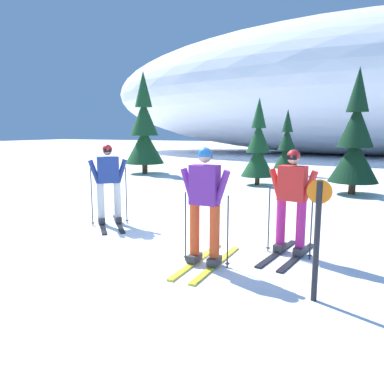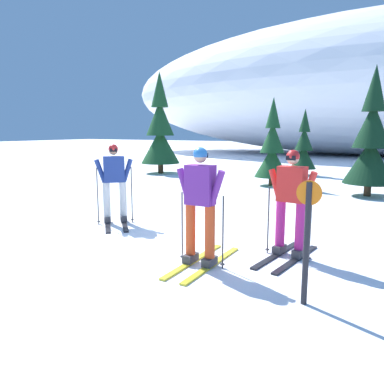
{
  "view_description": "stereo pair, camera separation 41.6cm",
  "coord_description": "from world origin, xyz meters",
  "px_view_note": "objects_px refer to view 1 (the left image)",
  "views": [
    {
      "loc": [
        2.88,
        -5.59,
        2.01
      ],
      "look_at": [
        0.15,
        0.23,
        0.95
      ],
      "focal_mm": 35.21,
      "sensor_mm": 36.0,
      "label": 1
    },
    {
      "loc": [
        3.25,
        -5.4,
        2.01
      ],
      "look_at": [
        0.15,
        0.23,
        0.95
      ],
      "focal_mm": 35.21,
      "sensor_mm": 36.0,
      "label": 2
    }
  ],
  "objects_px": {
    "skier_navy_jacket": "(109,183)",
    "pine_tree_far_left": "(144,131)",
    "pine_tree_left": "(258,149)",
    "pine_tree_center_left": "(287,147)",
    "skier_red_jacket": "(291,200)",
    "trail_marker_post": "(317,233)",
    "skier_purple_jacket": "(205,205)",
    "pine_tree_center": "(355,142)"
  },
  "relations": [
    {
      "from": "skier_purple_jacket",
      "to": "pine_tree_center",
      "type": "bearing_deg",
      "value": 77.58
    },
    {
      "from": "pine_tree_center_left",
      "to": "trail_marker_post",
      "type": "xyz_separation_m",
      "value": [
        2.92,
        -12.99,
        -0.41
      ]
    },
    {
      "from": "skier_navy_jacket",
      "to": "trail_marker_post",
      "type": "xyz_separation_m",
      "value": [
        4.5,
        -1.99,
        -0.08
      ]
    },
    {
      "from": "skier_red_jacket",
      "to": "pine_tree_left",
      "type": "xyz_separation_m",
      "value": [
        -2.62,
        7.56,
        0.43
      ]
    },
    {
      "from": "skier_navy_jacket",
      "to": "pine_tree_center",
      "type": "relative_size",
      "value": 0.44
    },
    {
      "from": "pine_tree_left",
      "to": "skier_purple_jacket",
      "type": "bearing_deg",
      "value": -79.75
    },
    {
      "from": "skier_purple_jacket",
      "to": "skier_red_jacket",
      "type": "bearing_deg",
      "value": 44.48
    },
    {
      "from": "skier_red_jacket",
      "to": "trail_marker_post",
      "type": "xyz_separation_m",
      "value": [
        0.59,
        -1.59,
        -0.07
      ]
    },
    {
      "from": "pine_tree_center_left",
      "to": "skier_red_jacket",
      "type": "bearing_deg",
      "value": -78.44
    },
    {
      "from": "skier_red_jacket",
      "to": "trail_marker_post",
      "type": "bearing_deg",
      "value": -69.63
    },
    {
      "from": "skier_navy_jacket",
      "to": "skier_purple_jacket",
      "type": "height_order",
      "value": "skier_purple_jacket"
    },
    {
      "from": "skier_red_jacket",
      "to": "pine_tree_center_left",
      "type": "distance_m",
      "value": 11.64
    },
    {
      "from": "skier_purple_jacket",
      "to": "pine_tree_left",
      "type": "height_order",
      "value": "pine_tree_left"
    },
    {
      "from": "skier_navy_jacket",
      "to": "pine_tree_far_left",
      "type": "bearing_deg",
      "value": 117.69
    },
    {
      "from": "skier_red_jacket",
      "to": "pine_tree_left",
      "type": "distance_m",
      "value": 8.01
    },
    {
      "from": "trail_marker_post",
      "to": "skier_navy_jacket",
      "type": "bearing_deg",
      "value": 156.15
    },
    {
      "from": "pine_tree_far_left",
      "to": "pine_tree_center_left",
      "type": "height_order",
      "value": "pine_tree_far_left"
    },
    {
      "from": "skier_navy_jacket",
      "to": "pine_tree_center_left",
      "type": "bearing_deg",
      "value": 81.83
    },
    {
      "from": "pine_tree_center_left",
      "to": "trail_marker_post",
      "type": "relative_size",
      "value": 2.02
    },
    {
      "from": "skier_navy_jacket",
      "to": "skier_red_jacket",
      "type": "relative_size",
      "value": 1.0
    },
    {
      "from": "pine_tree_far_left",
      "to": "pine_tree_center",
      "type": "relative_size",
      "value": 1.19
    },
    {
      "from": "skier_purple_jacket",
      "to": "trail_marker_post",
      "type": "xyz_separation_m",
      "value": [
        1.65,
        -0.54,
        -0.1
      ]
    },
    {
      "from": "pine_tree_center_left",
      "to": "pine_tree_center",
      "type": "relative_size",
      "value": 0.75
    },
    {
      "from": "skier_navy_jacket",
      "to": "pine_tree_far_left",
      "type": "distance_m",
      "value": 9.79
    },
    {
      "from": "skier_red_jacket",
      "to": "pine_tree_center",
      "type": "distance_m",
      "value": 6.86
    },
    {
      "from": "skier_purple_jacket",
      "to": "skier_red_jacket",
      "type": "relative_size",
      "value": 1.04
    },
    {
      "from": "pine_tree_left",
      "to": "trail_marker_post",
      "type": "distance_m",
      "value": 9.7
    },
    {
      "from": "skier_red_jacket",
      "to": "skier_navy_jacket",
      "type": "bearing_deg",
      "value": 174.13
    },
    {
      "from": "skier_purple_jacket",
      "to": "pine_tree_far_left",
      "type": "relative_size",
      "value": 0.38
    },
    {
      "from": "skier_purple_jacket",
      "to": "pine_tree_left",
      "type": "distance_m",
      "value": 8.75
    },
    {
      "from": "skier_red_jacket",
      "to": "pine_tree_far_left",
      "type": "distance_m",
      "value": 12.39
    },
    {
      "from": "skier_red_jacket",
      "to": "pine_tree_left",
      "type": "relative_size",
      "value": 0.54
    },
    {
      "from": "pine_tree_center",
      "to": "skier_red_jacket",
      "type": "bearing_deg",
      "value": -95.58
    },
    {
      "from": "skier_navy_jacket",
      "to": "pine_tree_center",
      "type": "bearing_deg",
      "value": 54.39
    },
    {
      "from": "pine_tree_far_left",
      "to": "pine_tree_center_left",
      "type": "bearing_deg",
      "value": 21.33
    },
    {
      "from": "skier_red_jacket",
      "to": "pine_tree_center",
      "type": "xyz_separation_m",
      "value": [
        0.66,
        6.79,
        0.74
      ]
    },
    {
      "from": "skier_purple_jacket",
      "to": "trail_marker_post",
      "type": "height_order",
      "value": "skier_purple_jacket"
    },
    {
      "from": "skier_purple_jacket",
      "to": "pine_tree_center_left",
      "type": "xyz_separation_m",
      "value": [
        -1.27,
        12.44,
        0.31
      ]
    },
    {
      "from": "pine_tree_left",
      "to": "trail_marker_post",
      "type": "xyz_separation_m",
      "value": [
        3.21,
        -9.14,
        -0.5
      ]
    },
    {
      "from": "pine_tree_left",
      "to": "pine_tree_center_left",
      "type": "distance_m",
      "value": 3.86
    },
    {
      "from": "skier_purple_jacket",
      "to": "skier_red_jacket",
      "type": "distance_m",
      "value": 1.49
    },
    {
      "from": "pine_tree_left",
      "to": "pine_tree_center_left",
      "type": "relative_size",
      "value": 1.08
    }
  ]
}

